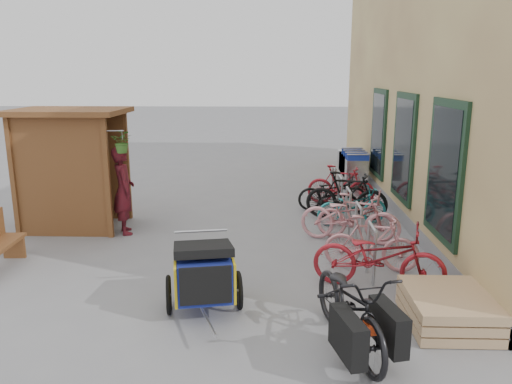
{
  "coord_description": "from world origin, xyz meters",
  "views": [
    {
      "loc": [
        0.78,
        -7.19,
        3.08
      ],
      "look_at": [
        0.5,
        1.5,
        1.0
      ],
      "focal_mm": 35.0,
      "sensor_mm": 36.0,
      "label": 1
    }
  ],
  "objects_px": {
    "shopping_carts": "(352,164)",
    "bike_7": "(341,185)",
    "bike_5": "(347,196)",
    "bike_3": "(356,217)",
    "bike_2": "(350,216)",
    "bike_4": "(352,206)",
    "bike_1": "(371,243)",
    "person_kiosk": "(124,190)",
    "bike_6": "(332,192)",
    "bike_0": "(379,257)",
    "child_trailer": "(204,271)",
    "cargo_bike": "(351,307)",
    "kiosk": "(67,152)",
    "pallet_stack": "(448,309)"
  },
  "relations": [
    {
      "from": "child_trailer",
      "to": "bike_7",
      "type": "relative_size",
      "value": 1.08
    },
    {
      "from": "cargo_bike",
      "to": "bike_1",
      "type": "relative_size",
      "value": 1.36
    },
    {
      "from": "bike_5",
      "to": "bike_6",
      "type": "relative_size",
      "value": 1.1
    },
    {
      "from": "shopping_carts",
      "to": "bike_4",
      "type": "distance_m",
      "value": 3.72
    },
    {
      "from": "kiosk",
      "to": "bike_7",
      "type": "bearing_deg",
      "value": 18.87
    },
    {
      "from": "bike_5",
      "to": "bike_6",
      "type": "bearing_deg",
      "value": 26.63
    },
    {
      "from": "person_kiosk",
      "to": "bike_4",
      "type": "relative_size",
      "value": 1.14
    },
    {
      "from": "shopping_carts",
      "to": "pallet_stack",
      "type": "bearing_deg",
      "value": -90.0
    },
    {
      "from": "pallet_stack",
      "to": "bike_5",
      "type": "xyz_separation_m",
      "value": [
        -0.61,
        4.62,
        0.31
      ]
    },
    {
      "from": "bike_2",
      "to": "bike_4",
      "type": "xyz_separation_m",
      "value": [
        0.21,
        1.08,
        -0.09
      ]
    },
    {
      "from": "bike_3",
      "to": "bike_2",
      "type": "bearing_deg",
      "value": 148.48
    },
    {
      "from": "bike_6",
      "to": "bike_0",
      "type": "bearing_deg",
      "value": 175.76
    },
    {
      "from": "bike_1",
      "to": "bike_7",
      "type": "bearing_deg",
      "value": 11.19
    },
    {
      "from": "shopping_carts",
      "to": "person_kiosk",
      "type": "relative_size",
      "value": 1.16
    },
    {
      "from": "bike_0",
      "to": "bike_4",
      "type": "relative_size",
      "value": 1.25
    },
    {
      "from": "bike_5",
      "to": "bike_3",
      "type": "bearing_deg",
      "value": -170.89
    },
    {
      "from": "shopping_carts",
      "to": "bike_7",
      "type": "distance_m",
      "value": 2.17
    },
    {
      "from": "bike_2",
      "to": "bike_4",
      "type": "height_order",
      "value": "bike_2"
    },
    {
      "from": "child_trailer",
      "to": "person_kiosk",
      "type": "height_order",
      "value": "person_kiosk"
    },
    {
      "from": "child_trailer",
      "to": "kiosk",
      "type": "bearing_deg",
      "value": 120.81
    },
    {
      "from": "child_trailer",
      "to": "cargo_bike",
      "type": "bearing_deg",
      "value": -36.66
    },
    {
      "from": "kiosk",
      "to": "bike_5",
      "type": "relative_size",
      "value": 1.44
    },
    {
      "from": "child_trailer",
      "to": "bike_4",
      "type": "bearing_deg",
      "value": 46.17
    },
    {
      "from": "bike_5",
      "to": "kiosk",
      "type": "bearing_deg",
      "value": 107.75
    },
    {
      "from": "bike_0",
      "to": "person_kiosk",
      "type": "bearing_deg",
      "value": 76.29
    },
    {
      "from": "bike_6",
      "to": "kiosk",
      "type": "bearing_deg",
      "value": 98.92
    },
    {
      "from": "shopping_carts",
      "to": "bike_5",
      "type": "height_order",
      "value": "shopping_carts"
    },
    {
      "from": "bike_1",
      "to": "bike_7",
      "type": "relative_size",
      "value": 0.94
    },
    {
      "from": "bike_6",
      "to": "bike_7",
      "type": "xyz_separation_m",
      "value": [
        0.25,
        0.46,
        0.06
      ]
    },
    {
      "from": "bike_1",
      "to": "bike_4",
      "type": "xyz_separation_m",
      "value": [
        0.08,
        2.46,
        -0.05
      ]
    },
    {
      "from": "bike_6",
      "to": "bike_7",
      "type": "relative_size",
      "value": 0.99
    },
    {
      "from": "shopping_carts",
      "to": "bike_0",
      "type": "relative_size",
      "value": 1.06
    },
    {
      "from": "cargo_bike",
      "to": "bike_7",
      "type": "relative_size",
      "value": 1.28
    },
    {
      "from": "person_kiosk",
      "to": "bike_7",
      "type": "relative_size",
      "value": 1.08
    },
    {
      "from": "person_kiosk",
      "to": "bike_6",
      "type": "xyz_separation_m",
      "value": [
        4.26,
        1.83,
        -0.44
      ]
    },
    {
      "from": "kiosk",
      "to": "bike_4",
      "type": "xyz_separation_m",
      "value": [
        5.72,
        0.35,
        -1.15
      ]
    },
    {
      "from": "person_kiosk",
      "to": "bike_7",
      "type": "height_order",
      "value": "person_kiosk"
    },
    {
      "from": "person_kiosk",
      "to": "bike_1",
      "type": "distance_m",
      "value": 4.82
    },
    {
      "from": "kiosk",
      "to": "child_trailer",
      "type": "bearing_deg",
      "value": -48.38
    },
    {
      "from": "kiosk",
      "to": "person_kiosk",
      "type": "relative_size",
      "value": 1.45
    },
    {
      "from": "bike_0",
      "to": "bike_5",
      "type": "height_order",
      "value": "bike_5"
    },
    {
      "from": "bike_3",
      "to": "bike_7",
      "type": "relative_size",
      "value": 0.93
    },
    {
      "from": "pallet_stack",
      "to": "bike_4",
      "type": "relative_size",
      "value": 0.79
    },
    {
      "from": "bike_7",
      "to": "bike_4",
      "type": "bearing_deg",
      "value": -164.36
    },
    {
      "from": "bike_2",
      "to": "bike_6",
      "type": "distance_m",
      "value": 2.21
    },
    {
      "from": "shopping_carts",
      "to": "bike_5",
      "type": "distance_m",
      "value": 3.33
    },
    {
      "from": "bike_0",
      "to": "bike_2",
      "type": "bearing_deg",
      "value": 18.12
    },
    {
      "from": "person_kiosk",
      "to": "bike_6",
      "type": "relative_size",
      "value": 1.09
    },
    {
      "from": "shopping_carts",
      "to": "bike_2",
      "type": "distance_m",
      "value": 4.81
    },
    {
      "from": "cargo_bike",
      "to": "bike_7",
      "type": "distance_m",
      "value": 6.43
    }
  ]
}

